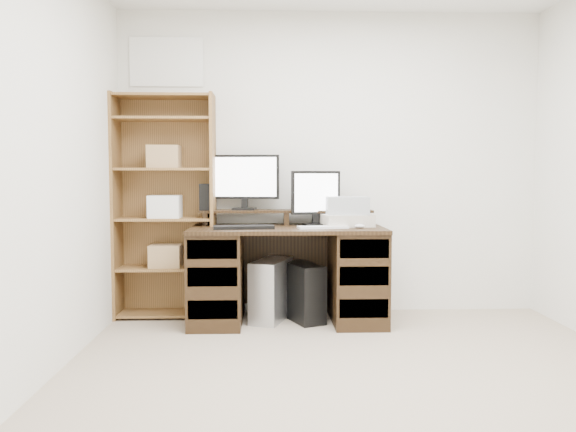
{
  "coord_description": "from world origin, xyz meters",
  "views": [
    {
      "loc": [
        -0.51,
        -2.71,
        1.14
      ],
      "look_at": [
        -0.37,
        1.43,
        0.85
      ],
      "focal_mm": 35.0,
      "sensor_mm": 36.0,
      "label": 1
    }
  ],
  "objects": [
    {
      "name": "room",
      "position": [
        -0.0,
        0.0,
        1.25
      ],
      "size": [
        3.54,
        4.04,
        2.54
      ],
      "color": "tan",
      "rests_on": "ground"
    },
    {
      "name": "desk",
      "position": [
        -0.37,
        1.64,
        0.39
      ],
      "size": [
        1.5,
        0.7,
        0.75
      ],
      "color": "black",
      "rests_on": "ground"
    },
    {
      "name": "riser_shelf",
      "position": [
        -0.37,
        1.85,
        0.84
      ],
      "size": [
        1.4,
        0.22,
        0.12
      ],
      "color": "black",
      "rests_on": "desk"
    },
    {
      "name": "monitor_wide",
      "position": [
        -0.71,
        1.88,
        1.12
      ],
      "size": [
        0.57,
        0.16,
        0.45
      ],
      "rotation": [
        0.0,
        0.0,
        -0.11
      ],
      "color": "black",
      "rests_on": "riser_shelf"
    },
    {
      "name": "monitor_small",
      "position": [
        -0.14,
        1.76,
        0.99
      ],
      "size": [
        0.4,
        0.18,
        0.44
      ],
      "rotation": [
        0.0,
        0.0,
        0.21
      ],
      "color": "black",
      "rests_on": "desk"
    },
    {
      "name": "speaker",
      "position": [
        -1.03,
        1.81,
        0.98
      ],
      "size": [
        0.09,
        0.09,
        0.21
      ],
      "primitive_type": "cube",
      "rotation": [
        0.0,
        0.0,
        -0.01
      ],
      "color": "black",
      "rests_on": "riser_shelf"
    },
    {
      "name": "keyboard_black",
      "position": [
        -0.7,
        1.49,
        0.76
      ],
      "size": [
        0.47,
        0.2,
        0.03
      ],
      "primitive_type": "cube",
      "rotation": [
        0.0,
        0.0,
        0.11
      ],
      "color": "black",
      "rests_on": "desk"
    },
    {
      "name": "keyboard_white",
      "position": [
        -0.1,
        1.5,
        0.76
      ],
      "size": [
        0.39,
        0.18,
        0.02
      ],
      "primitive_type": "cube",
      "rotation": [
        0.0,
        0.0,
        0.18
      ],
      "color": "white",
      "rests_on": "desk"
    },
    {
      "name": "mouse",
      "position": [
        0.18,
        1.51,
        0.77
      ],
      "size": [
        0.08,
        0.05,
        0.03
      ],
      "primitive_type": "ellipsoid",
      "rotation": [
        0.0,
        0.0,
        -0.0
      ],
      "color": "silver",
      "rests_on": "desk"
    },
    {
      "name": "printer",
      "position": [
        0.1,
        1.68,
        0.8
      ],
      "size": [
        0.42,
        0.34,
        0.09
      ],
      "primitive_type": "cube",
      "rotation": [
        0.0,
        0.0,
        0.17
      ],
      "color": "#BFB6A6",
      "rests_on": "desk"
    },
    {
      "name": "basket",
      "position": [
        0.1,
        1.68,
        0.91
      ],
      "size": [
        0.33,
        0.24,
        0.14
      ],
      "primitive_type": "cube",
      "rotation": [
        0.0,
        0.0,
        -0.01
      ],
      "color": "#A4AAAF",
      "rests_on": "printer"
    },
    {
      "name": "tower_silver",
      "position": [
        -0.49,
        1.7,
        0.24
      ],
      "size": [
        0.37,
        0.53,
        0.48
      ],
      "primitive_type": "cube",
      "rotation": [
        0.0,
        0.0,
        -0.35
      ],
      "color": "#B0B3B8",
      "rests_on": "ground"
    },
    {
      "name": "tower_black",
      "position": [
        -0.25,
        1.68,
        0.23
      ],
      "size": [
        0.35,
        0.49,
        0.45
      ],
      "rotation": [
        0.0,
        0.0,
        0.4
      ],
      "color": "black",
      "rests_on": "ground"
    },
    {
      "name": "bookshelf",
      "position": [
        -1.35,
        1.86,
        0.92
      ],
      "size": [
        0.8,
        0.3,
        1.8
      ],
      "color": "olive",
      "rests_on": "ground"
    }
  ]
}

